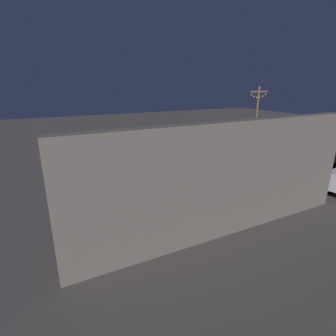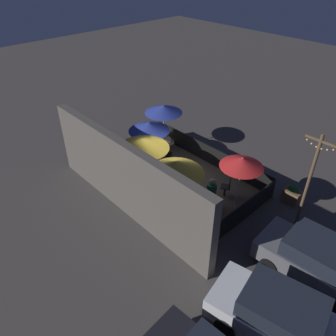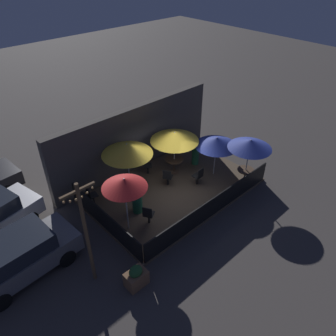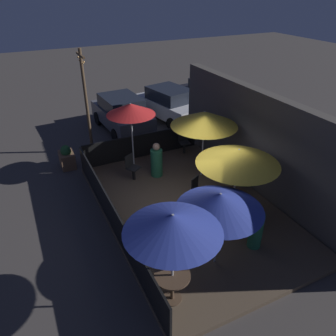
# 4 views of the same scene
# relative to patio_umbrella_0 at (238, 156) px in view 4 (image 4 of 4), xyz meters

# --- Properties ---
(ground_plane) EXTENTS (60.00, 60.00, 0.00)m
(ground_plane) POSITION_rel_patio_umbrella_0_xyz_m (-0.96, -0.94, -2.13)
(ground_plane) COLOR #423D3A
(patio_deck) EXTENTS (7.57, 4.90, 0.12)m
(patio_deck) POSITION_rel_patio_umbrella_0_xyz_m (-0.96, -0.94, -2.07)
(patio_deck) COLOR brown
(patio_deck) RESTS_ON ground_plane
(building_wall) EXTENTS (9.17, 0.36, 3.31)m
(building_wall) POSITION_rel_patio_umbrella_0_xyz_m (-0.96, 1.75, -0.47)
(building_wall) COLOR #4C4742
(building_wall) RESTS_ON ground_plane
(fence_front) EXTENTS (7.37, 0.05, 0.95)m
(fence_front) POSITION_rel_patio_umbrella_0_xyz_m (-0.96, -3.34, -1.53)
(fence_front) COLOR black
(fence_front) RESTS_ON patio_deck
(fence_side_left) EXTENTS (0.05, 4.70, 0.95)m
(fence_side_left) POSITION_rel_patio_umbrella_0_xyz_m (-4.70, -0.94, -1.53)
(fence_side_left) COLOR black
(fence_side_left) RESTS_ON patio_deck
(patio_umbrella_0) EXTENTS (2.29, 2.29, 2.22)m
(patio_umbrella_0) POSITION_rel_patio_umbrella_0_xyz_m (0.00, 0.00, 0.00)
(patio_umbrella_0) COLOR #B2B2B7
(patio_umbrella_0) RESTS_ON patio_deck
(patio_umbrella_1) EXTENTS (1.96, 1.96, 2.33)m
(patio_umbrella_1) POSITION_rel_patio_umbrella_0_xyz_m (1.84, -2.88, 0.11)
(patio_umbrella_1) COLOR #B2B2B7
(patio_umbrella_1) RESTS_ON patio_deck
(patio_umbrella_2) EXTENTS (2.02, 2.02, 2.04)m
(patio_umbrella_2) POSITION_rel_patio_umbrella_0_xyz_m (1.31, -1.44, -0.18)
(patio_umbrella_2) COLOR #B2B2B7
(patio_umbrella_2) RESTS_ON patio_deck
(patio_umbrella_3) EXTENTS (2.23, 2.23, 2.41)m
(patio_umbrella_3) POSITION_rel_patio_umbrella_0_xyz_m (-2.43, 0.41, 0.15)
(patio_umbrella_3) COLOR #B2B2B7
(patio_umbrella_3) RESTS_ON patio_deck
(patio_umbrella_4) EXTENTS (1.70, 1.70, 2.48)m
(patio_umbrella_4) POSITION_rel_patio_umbrella_0_xyz_m (-4.02, -1.57, 0.27)
(patio_umbrella_4) COLOR #B2B2B7
(patio_umbrella_4) RESTS_ON patio_deck
(dining_table_0) EXTENTS (0.90, 0.90, 0.76)m
(dining_table_0) POSITION_rel_patio_umbrella_0_xyz_m (0.00, -0.00, -1.40)
(dining_table_0) COLOR #4C3828
(dining_table_0) RESTS_ON patio_deck
(dining_table_1) EXTENTS (0.78, 0.78, 0.74)m
(dining_table_1) POSITION_rel_patio_umbrella_0_xyz_m (1.84, -2.88, -1.43)
(dining_table_1) COLOR #4C3828
(dining_table_1) RESTS_ON patio_deck
(patio_chair_0) EXTENTS (0.56, 0.56, 0.93)m
(patio_chair_0) POSITION_rel_patio_umbrella_0_xyz_m (-1.10, 0.82, -1.50)
(patio_chair_0) COLOR black
(patio_chair_0) RESTS_ON patio_deck
(patio_chair_1) EXTENTS (0.46, 0.46, 0.92)m
(patio_chair_1) POSITION_rel_patio_umbrella_0_xyz_m (-4.28, 0.68, -1.51)
(patio_chair_1) COLOR black
(patio_chair_1) RESTS_ON patio_deck
(patio_chair_2) EXTENTS (0.55, 0.55, 0.92)m
(patio_chair_2) POSITION_rel_patio_umbrella_0_xyz_m (-0.99, -0.60, -1.50)
(patio_chair_2) COLOR black
(patio_chair_2) RESTS_ON patio_deck
(patio_chair_3) EXTENTS (0.43, 0.43, 0.93)m
(patio_chair_3) POSITION_rel_patio_umbrella_0_xyz_m (0.10, -1.52, -1.50)
(patio_chair_3) COLOR black
(patio_chair_3) RESTS_ON patio_deck
(patio_chair_4) EXTENTS (0.55, 0.55, 0.92)m
(patio_chair_4) POSITION_rel_patio_umbrella_0_xyz_m (-3.25, -1.91, -1.50)
(patio_chair_4) COLOR black
(patio_chair_4) RESTS_ON patio_deck
(patron_0) EXTENTS (0.39, 0.39, 1.24)m
(patron_0) POSITION_rel_patio_umbrella_0_xyz_m (1.29, -0.21, -1.45)
(patron_0) COLOR #236642
(patron_0) RESTS_ON patio_deck
(patron_1) EXTENTS (0.58, 0.58, 1.26)m
(patron_1) POSITION_rel_patio_umbrella_0_xyz_m (-3.12, -1.03, -1.45)
(patron_1) COLOR #236642
(patron_1) RESTS_ON patio_deck
(planter_box) EXTENTS (0.74, 0.52, 0.89)m
(planter_box) POSITION_rel_patio_umbrella_0_xyz_m (-5.35, -3.76, -1.73)
(planter_box) COLOR brown
(planter_box) RESTS_ON ground_plane
(light_post) EXTENTS (1.10, 0.12, 4.12)m
(light_post) POSITION_rel_patio_umbrella_0_xyz_m (-6.25, -2.59, 0.17)
(light_post) COLOR brown
(light_post) RESTS_ON ground_plane
(parked_car_0) EXTENTS (3.92, 1.99, 1.62)m
(parked_car_0) POSITION_rel_patio_umbrella_0_xyz_m (-7.87, -0.70, -1.28)
(parked_car_0) COLOR #5B5B60
(parked_car_0) RESTS_ON ground_plane
(parked_car_1) EXTENTS (4.13, 2.47, 1.62)m
(parked_car_1) POSITION_rel_patio_umbrella_0_xyz_m (-8.07, 1.90, -1.28)
(parked_car_1) COLOR silver
(parked_car_1) RESTS_ON ground_plane
(parked_car_2) EXTENTS (4.57, 2.06, 1.62)m
(parked_car_2) POSITION_rel_patio_umbrella_0_xyz_m (-8.17, 4.50, -1.28)
(parked_car_2) COLOR black
(parked_car_2) RESTS_ON ground_plane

